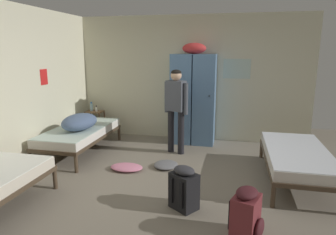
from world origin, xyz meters
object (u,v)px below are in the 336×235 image
(clothes_pile_grey, at_px, (166,165))
(person_traveler, at_px, (176,104))
(bed_left_rear, at_px, (80,133))
(backpack_maroon, at_px, (247,214))
(water_bottle, at_px, (91,107))
(bed_right, at_px, (297,156))
(lotion_bottle, at_px, (96,109))
(backpack_black, at_px, (185,188))
(clothes_pile_pink, at_px, (127,167))
(shelf_unit, at_px, (95,121))
(bedding_heap, at_px, (80,122))
(locker_bank, at_px, (193,97))

(clothes_pile_grey, bearing_deg, person_traveler, 88.84)
(bed_left_rear, xyz_separation_m, backpack_maroon, (3.03, -2.08, -0.12))
(person_traveler, relative_size, water_bottle, 7.73)
(bed_right, xyz_separation_m, lotion_bottle, (-3.97, 1.57, 0.25))
(backpack_black, relative_size, clothes_pile_pink, 1.02)
(shelf_unit, height_order, bed_left_rear, shelf_unit)
(bed_right, height_order, bedding_heap, bedding_heap)
(bed_right, relative_size, backpack_maroon, 3.45)
(shelf_unit, distance_m, backpack_maroon, 4.60)
(lotion_bottle, relative_size, backpack_black, 0.25)
(locker_bank, distance_m, person_traveler, 0.77)
(backpack_black, height_order, clothes_pile_grey, backpack_black)
(lotion_bottle, bearing_deg, clothes_pile_grey, -37.43)
(backpack_maroon, xyz_separation_m, clothes_pile_grey, (-1.25, 1.69, -0.22))
(person_traveler, distance_m, backpack_maroon, 2.84)
(water_bottle, height_order, clothes_pile_pink, water_bottle)
(backpack_maroon, bearing_deg, lotion_bottle, 135.17)
(bed_right, relative_size, backpack_black, 3.45)
(bed_right, bearing_deg, bed_left_rear, 173.12)
(bed_left_rear, height_order, person_traveler, person_traveler)
(bed_left_rear, relative_size, clothes_pile_grey, 4.44)
(backpack_maroon, relative_size, clothes_pile_pink, 1.02)
(person_traveler, distance_m, backpack_black, 2.19)
(shelf_unit, bearing_deg, clothes_pile_pink, -51.59)
(bedding_heap, xyz_separation_m, clothes_pile_pink, (1.09, -0.52, -0.59))
(water_bottle, bearing_deg, person_traveler, -20.37)
(backpack_black, xyz_separation_m, clothes_pile_pink, (-1.13, 0.99, -0.22))
(bed_left_rear, distance_m, person_traveler, 1.92)
(shelf_unit, xyz_separation_m, backpack_black, (2.55, -2.78, -0.09))
(bed_right, relative_size, bedding_heap, 2.27)
(clothes_pile_grey, bearing_deg, lotion_bottle, 142.57)
(clothes_pile_pink, bearing_deg, shelf_unit, 128.41)
(lotion_bottle, xyz_separation_m, backpack_black, (2.48, -2.74, -0.37))
(water_bottle, distance_m, backpack_maroon, 4.69)
(bedding_heap, bearing_deg, water_bottle, 107.53)
(shelf_unit, height_order, bedding_heap, bedding_heap)
(bed_right, bearing_deg, water_bottle, 158.46)
(shelf_unit, bearing_deg, backpack_maroon, -44.57)
(bed_right, distance_m, bed_left_rear, 3.82)
(clothes_pile_pink, bearing_deg, water_bottle, 129.64)
(bed_right, distance_m, clothes_pile_grey, 2.05)
(lotion_bottle, relative_size, clothes_pile_pink, 0.26)
(backpack_black, bearing_deg, water_bottle, 133.18)
(backpack_maroon, bearing_deg, locker_bank, 107.61)
(water_bottle, bearing_deg, clothes_pile_pink, -50.36)
(backpack_maroon, bearing_deg, bed_left_rear, 145.53)
(bed_left_rear, relative_size, person_traveler, 1.20)
(water_bottle, bearing_deg, bedding_heap, -72.47)
(locker_bank, bearing_deg, backpack_black, -84.04)
(backpack_maroon, height_order, backpack_black, same)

